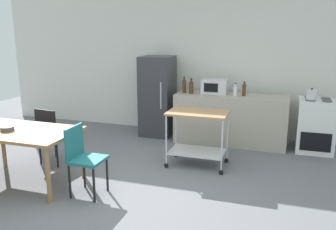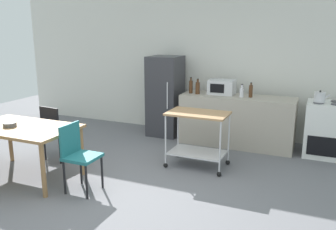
{
  "view_description": "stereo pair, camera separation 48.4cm",
  "coord_description": "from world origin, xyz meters",
  "px_view_note": "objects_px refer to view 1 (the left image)",
  "views": [
    {
      "loc": [
        1.78,
        -3.75,
        2.08
      ],
      "look_at": [
        0.16,
        1.2,
        0.8
      ],
      "focal_mm": 38.16,
      "sensor_mm": 36.0,
      "label": 1
    },
    {
      "loc": [
        2.23,
        -3.58,
        2.08
      ],
      "look_at": [
        0.16,
        1.2,
        0.8
      ],
      "focal_mm": 38.16,
      "sensor_mm": 36.0,
      "label": 2
    }
  ],
  "objects_px": {
    "kitchen_cart": "(198,130)",
    "bottle_sesame_oil": "(184,86)",
    "chair_black": "(52,132)",
    "kettle": "(311,94)",
    "refrigerator": "(157,96)",
    "microwave": "(215,86)",
    "bottle_olive_oil": "(235,91)",
    "fruit_bowl": "(7,129)",
    "bottle_hot_sauce": "(244,90)",
    "stove_oven": "(315,125)",
    "chair_teal": "(83,156)",
    "dining_table": "(21,136)",
    "bottle_sparkling_water": "(191,87)"
  },
  "relations": [
    {
      "from": "kitchen_cart",
      "to": "kettle",
      "type": "bearing_deg",
      "value": 35.75
    },
    {
      "from": "bottle_sparkling_water",
      "to": "kettle",
      "type": "height_order",
      "value": "bottle_sparkling_water"
    },
    {
      "from": "chair_black",
      "to": "bottle_sesame_oil",
      "type": "xyz_separation_m",
      "value": [
        1.59,
        1.86,
        0.51
      ]
    },
    {
      "from": "dining_table",
      "to": "fruit_bowl",
      "type": "height_order",
      "value": "fruit_bowl"
    },
    {
      "from": "chair_black",
      "to": "fruit_bowl",
      "type": "distance_m",
      "value": 0.84
    },
    {
      "from": "bottle_sparkling_water",
      "to": "dining_table",
      "type": "bearing_deg",
      "value": -123.67
    },
    {
      "from": "refrigerator",
      "to": "microwave",
      "type": "distance_m",
      "value": 1.16
    },
    {
      "from": "bottle_sesame_oil",
      "to": "microwave",
      "type": "distance_m",
      "value": 0.56
    },
    {
      "from": "dining_table",
      "to": "chair_black",
      "type": "height_order",
      "value": "chair_black"
    },
    {
      "from": "microwave",
      "to": "bottle_hot_sauce",
      "type": "xyz_separation_m",
      "value": [
        0.54,
        -0.09,
        -0.02
      ]
    },
    {
      "from": "dining_table",
      "to": "bottle_sparkling_water",
      "type": "distance_m",
      "value": 3.07
    },
    {
      "from": "bottle_sparkling_water",
      "to": "kettle",
      "type": "bearing_deg",
      "value": 0.01
    },
    {
      "from": "bottle_sparkling_water",
      "to": "bottle_hot_sauce",
      "type": "relative_size",
      "value": 1.09
    },
    {
      "from": "kitchen_cart",
      "to": "bottle_sesame_oil",
      "type": "height_order",
      "value": "bottle_sesame_oil"
    },
    {
      "from": "dining_table",
      "to": "kettle",
      "type": "distance_m",
      "value": 4.54
    },
    {
      "from": "refrigerator",
      "to": "kitchen_cart",
      "type": "relative_size",
      "value": 1.7
    },
    {
      "from": "bottle_sparkling_water",
      "to": "bottle_hot_sauce",
      "type": "bearing_deg",
      "value": 3.99
    },
    {
      "from": "chair_teal",
      "to": "kettle",
      "type": "relative_size",
      "value": 3.71
    },
    {
      "from": "kitchen_cart",
      "to": "stove_oven",
      "type": "bearing_deg",
      "value": 36.03
    },
    {
      "from": "stove_oven",
      "to": "bottle_sparkling_water",
      "type": "bearing_deg",
      "value": -177.4
    },
    {
      "from": "refrigerator",
      "to": "fruit_bowl",
      "type": "relative_size",
      "value": 8.74
    },
    {
      "from": "chair_teal",
      "to": "chair_black",
      "type": "distance_m",
      "value": 1.28
    },
    {
      "from": "bottle_hot_sauce",
      "to": "fruit_bowl",
      "type": "relative_size",
      "value": 1.46
    },
    {
      "from": "stove_oven",
      "to": "kitchen_cart",
      "type": "height_order",
      "value": "stove_oven"
    },
    {
      "from": "stove_oven",
      "to": "bottle_olive_oil",
      "type": "xyz_separation_m",
      "value": [
        -1.37,
        -0.08,
        0.54
      ]
    },
    {
      "from": "bottle_olive_oil",
      "to": "fruit_bowl",
      "type": "bearing_deg",
      "value": -135.01
    },
    {
      "from": "dining_table",
      "to": "fruit_bowl",
      "type": "bearing_deg",
      "value": -151.56
    },
    {
      "from": "kitchen_cart",
      "to": "bottle_sesame_oil",
      "type": "xyz_separation_m",
      "value": [
        -0.56,
        1.22,
        0.45
      ]
    },
    {
      "from": "bottle_olive_oil",
      "to": "bottle_hot_sauce",
      "type": "bearing_deg",
      "value": 18.91
    },
    {
      "from": "chair_teal",
      "to": "kettle",
      "type": "distance_m",
      "value": 3.83
    },
    {
      "from": "chair_black",
      "to": "kettle",
      "type": "distance_m",
      "value": 4.24
    },
    {
      "from": "fruit_bowl",
      "to": "refrigerator",
      "type": "bearing_deg",
      "value": 68.37
    },
    {
      "from": "chair_teal",
      "to": "bottle_sesame_oil",
      "type": "relative_size",
      "value": 3.01
    },
    {
      "from": "bottle_sesame_oil",
      "to": "bottle_hot_sauce",
      "type": "xyz_separation_m",
      "value": [
        1.09,
        0.03,
        -0.01
      ]
    },
    {
      "from": "stove_oven",
      "to": "fruit_bowl",
      "type": "xyz_separation_m",
      "value": [
        -4.01,
        -2.72,
        0.33
      ]
    },
    {
      "from": "chair_black",
      "to": "bottle_hot_sauce",
      "type": "xyz_separation_m",
      "value": [
        2.69,
        1.89,
        0.49
      ]
    },
    {
      "from": "dining_table",
      "to": "microwave",
      "type": "bearing_deg",
      "value": 52.16
    },
    {
      "from": "bottle_sesame_oil",
      "to": "refrigerator",
      "type": "bearing_deg",
      "value": 166.09
    },
    {
      "from": "bottle_sesame_oil",
      "to": "bottle_sparkling_water",
      "type": "distance_m",
      "value": 0.15
    },
    {
      "from": "microwave",
      "to": "kitchen_cart",
      "type": "bearing_deg",
      "value": -89.72
    },
    {
      "from": "refrigerator",
      "to": "bottle_olive_oil",
      "type": "distance_m",
      "value": 1.55
    },
    {
      "from": "kitchen_cart",
      "to": "bottle_olive_oil",
      "type": "distance_m",
      "value": 1.33
    },
    {
      "from": "stove_oven",
      "to": "bottle_sparkling_water",
      "type": "xyz_separation_m",
      "value": [
        -2.18,
        -0.1,
        0.56
      ]
    },
    {
      "from": "bottle_sparkling_water",
      "to": "bottle_olive_oil",
      "type": "relative_size",
      "value": 1.22
    },
    {
      "from": "stove_oven",
      "to": "bottle_sparkling_water",
      "type": "height_order",
      "value": "bottle_sparkling_water"
    },
    {
      "from": "fruit_bowl",
      "to": "chair_teal",
      "type": "bearing_deg",
      "value": 1.31
    },
    {
      "from": "bottle_hot_sauce",
      "to": "bottle_olive_oil",
      "type": "bearing_deg",
      "value": -161.09
    },
    {
      "from": "stove_oven",
      "to": "bottle_sesame_oil",
      "type": "bearing_deg",
      "value": -178.46
    },
    {
      "from": "stove_oven",
      "to": "bottle_hot_sauce",
      "type": "relative_size",
      "value": 3.55
    },
    {
      "from": "dining_table",
      "to": "bottle_sesame_oil",
      "type": "xyz_separation_m",
      "value": [
        1.55,
        2.58,
        0.35
      ]
    }
  ]
}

